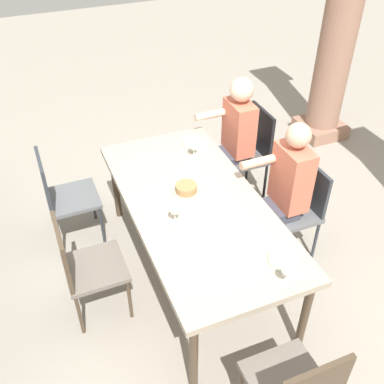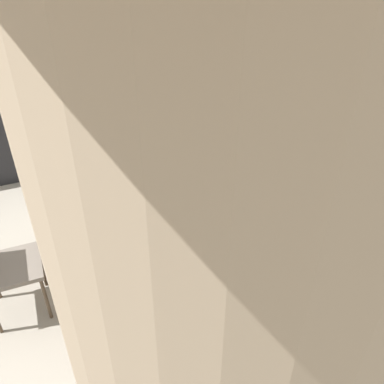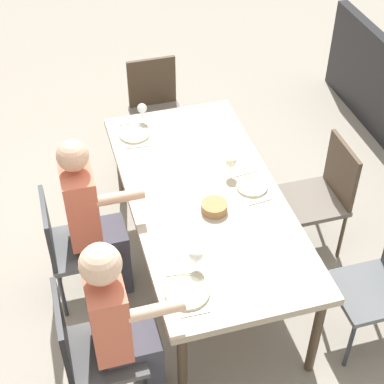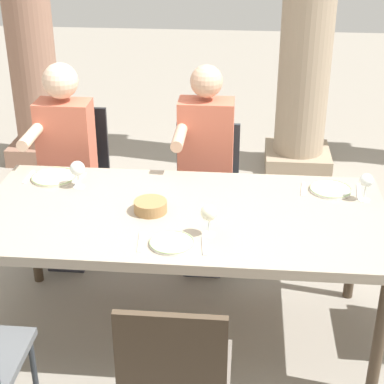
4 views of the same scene
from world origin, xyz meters
The scene contains 22 objects.
ground_plane centered at (0.00, 0.00, 0.00)m, with size 16.00×16.00×0.00m, color gray.
dining_table centered at (0.00, 0.00, 0.71)m, with size 2.10×1.00×0.76m.
chair_west_north centered at (-0.82, 0.92, 0.55)m, with size 0.44×0.44×0.95m.
chair_west_south centered at (-0.82, -0.92, 0.53)m, with size 0.44×0.44×0.93m.
chair_mid_north centered at (0.06, 0.92, 0.50)m, with size 0.44×0.44×0.87m.
chair_mid_south centered at (0.06, -0.92, 0.52)m, with size 0.44×0.44×0.91m.
diner_woman_green centered at (0.06, 0.75, 0.70)m, with size 0.35×0.49×1.32m.
diner_man_white centered at (-0.83, 0.73, 0.71)m, with size 0.35×0.50×1.31m.
stone_column_near centered at (-1.54, 2.35, 1.33)m, with size 0.52×0.52×2.71m.
plate_0 centered at (-0.77, 0.33, 0.77)m, with size 0.25×0.25×0.02m.
wine_glass_0 centered at (-0.60, 0.23, 0.87)m, with size 0.08×0.08×0.16m.
fork_0 centered at (-0.92, 0.33, 0.77)m, with size 0.02×0.17×0.01m, color silver.
spoon_0 centered at (-0.62, 0.33, 0.77)m, with size 0.02×0.17×0.01m, color silver.
plate_1 centered at (-0.02, -0.33, 0.77)m, with size 0.21×0.21×0.02m.
wine_glass_1 centered at (0.15, -0.23, 0.88)m, with size 0.08×0.08×0.16m.
fork_1 centered at (-0.17, -0.33, 0.77)m, with size 0.02×0.17×0.01m, color silver.
spoon_1 centered at (0.13, -0.33, 0.77)m, with size 0.02×0.17×0.01m, color silver.
plate_2 centered at (0.78, 0.31, 0.77)m, with size 0.23×0.23×0.02m.
wine_glass_2 centered at (0.95, 0.21, 0.88)m, with size 0.07×0.07×0.15m.
fork_2 centered at (0.63, 0.31, 0.77)m, with size 0.02×0.17×0.01m, color silver.
spoon_2 centered at (0.93, 0.31, 0.77)m, with size 0.02×0.17×0.01m, color silver.
bread_basket centered at (-0.16, -0.01, 0.79)m, with size 0.17×0.17×0.06m, color #9E7547.
Camera 1 is at (2.46, -1.04, 2.98)m, focal length 42.31 mm.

